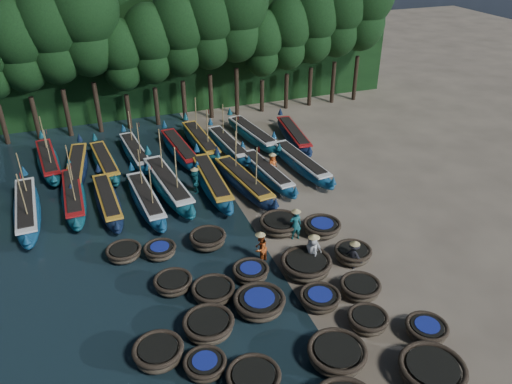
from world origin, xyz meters
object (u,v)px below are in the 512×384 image
object	(u,v)px
long_boat_2	(108,201)
coracle_9	(426,330)
long_boat_16	(253,134)
fisherman_3	(354,255)
coracle_16	(213,291)
coracle_23	(280,224)
coracle_4	(432,371)
long_boat_7	(267,172)
long_boat_14	(201,141)
coracle_24	(322,227)
coracle_10	(158,353)
long_boat_4	(168,184)
long_boat_0	(27,209)
coracle_17	(251,272)
long_boat_15	(228,145)
long_boat_17	(294,135)
coracle_19	(353,254)
fisherman_2	(260,247)
fisherman_5	(195,180)
long_boat_9	(48,161)
fisherman_0	(312,250)
coracle_18	(306,265)
coracle_11	(209,325)
coracle_8	(368,320)
long_boat_12	(135,152)
long_boat_13	(180,149)
long_boat_5	(212,181)
coracle_21	(160,250)
coracle_15	(173,283)
long_boat_8	(301,163)
coracle_20	(124,252)
long_boat_3	(146,199)
fisherman_4	(314,248)
fisherman_1	(296,223)
long_boat_1	(74,196)
coracle_22	(208,239)
coracle_7	(337,354)
long_boat_10	(77,167)
coracle_13	(320,298)
coracle_6	(254,379)
coracle_12	(259,303)
long_boat_11	(105,162)

from	to	relation	value
long_boat_2	coracle_9	bearing A→B (deg)	-56.21
long_boat_16	fisherman_3	size ratio (longest dim) A/B	4.84
coracle_16	coracle_23	xyz separation A→B (m)	(4.95, 4.06, 0.05)
coracle_4	long_boat_7	xyz separation A→B (m)	(-0.05, 17.26, 0.04)
long_boat_14	coracle_24	bearing A→B (deg)	-78.58
coracle_10	long_boat_4	xyz separation A→B (m)	(3.00, 13.24, 0.16)
long_boat_14	long_boat_0	bearing A→B (deg)	-156.03
coracle_17	long_boat_15	world-z (taller)	long_boat_15
coracle_9	coracle_17	size ratio (longest dim) A/B	0.91
long_boat_14	long_boat_17	world-z (taller)	long_boat_14
coracle_19	long_boat_15	bearing A→B (deg)	97.92
fisherman_2	fisherman_5	xyz separation A→B (m)	(-1.31, 8.20, -0.07)
long_boat_9	fisherman_0	distance (m)	20.21
coracle_18	long_boat_0	distance (m)	16.45
coracle_11	long_boat_4	bearing A→B (deg)	86.53
coracle_8	coracle_17	world-z (taller)	same
long_boat_14	long_boat_16	size ratio (longest dim) A/B	1.01
coracle_11	long_boat_12	xyz separation A→B (m)	(-0.48, 18.21, 0.07)
coracle_24	long_boat_4	xyz separation A→B (m)	(-7.05, 7.37, 0.20)
coracle_9	long_boat_13	distance (m)	21.63
fisherman_3	long_boat_12	bearing A→B (deg)	-2.92
fisherman_0	long_boat_13	bearing A→B (deg)	-170.94
long_boat_5	long_boat_12	size ratio (longest dim) A/B	1.14
coracle_21	coracle_15	bearing A→B (deg)	-87.96
coracle_15	long_boat_8	size ratio (longest dim) A/B	0.25
coracle_15	coracle_20	distance (m)	3.75
long_boat_8	fisherman_5	bearing A→B (deg)	177.52
long_boat_3	fisherman_4	xyz separation A→B (m)	(7.09, -8.28, 0.33)
fisherman_1	long_boat_1	bearing A→B (deg)	-29.12
long_boat_4	coracle_22	bearing A→B (deg)	-89.46
coracle_7	long_boat_13	xyz separation A→B (m)	(-1.70, 20.78, 0.10)
long_boat_10	fisherman_5	world-z (taller)	fisherman_5
long_boat_3	fisherman_4	bearing A→B (deg)	-54.38
coracle_7	coracle_13	distance (m)	3.32
long_boat_9	coracle_13	bearing A→B (deg)	-64.76
coracle_6	long_boat_13	world-z (taller)	long_boat_13
coracle_6	coracle_7	distance (m)	3.45
coracle_10	long_boat_8	size ratio (longest dim) A/B	0.25
long_boat_3	coracle_16	bearing A→B (deg)	-85.07
coracle_21	fisherman_2	bearing A→B (deg)	-25.53
coracle_21	long_boat_3	xyz separation A→B (m)	(0.12, 5.18, 0.16)
fisherman_4	fisherman_5	world-z (taller)	fisherman_5
long_boat_4	long_boat_7	size ratio (longest dim) A/B	1.17
coracle_21	coracle_22	xyz separation A→B (m)	(2.54, 0.02, 0.07)
long_boat_8	fisherman_0	bearing A→B (deg)	-117.51
fisherman_2	fisherman_0	bearing A→B (deg)	112.56
coracle_12	long_boat_14	distance (m)	17.95
long_boat_11	coracle_17	bearing A→B (deg)	-75.20
coracle_4	long_boat_14	size ratio (longest dim) A/B	0.34
coracle_19	long_boat_2	xyz separation A→B (m)	(-11.16, 9.51, 0.08)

